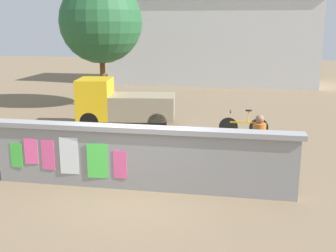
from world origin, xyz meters
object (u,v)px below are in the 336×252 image
at_px(motorcycle, 182,152).
at_px(tree_roadside, 101,22).
at_px(bicycle_far, 243,126).
at_px(bicycle_near, 65,145).
at_px(auto_rickshaw_truck, 121,104).
at_px(person_walking, 259,139).

relative_size(motorcycle, tree_roadside, 0.33).
bearing_deg(bicycle_far, bicycle_near, -147.18).
height_order(bicycle_near, tree_roadside, tree_roadside).
distance_m(motorcycle, bicycle_far, 3.99).
bearing_deg(motorcycle, bicycle_far, 65.87).
distance_m(auto_rickshaw_truck, tree_roadside, 5.25).
xyz_separation_m(motorcycle, person_walking, (2.01, -0.23, 0.52)).
xyz_separation_m(person_walking, tree_roadside, (-6.97, 8.21, 2.94)).
xyz_separation_m(motorcycle, bicycle_far, (1.63, 3.64, -0.10)).
relative_size(bicycle_far, tree_roadside, 0.29).
xyz_separation_m(bicycle_near, tree_roadside, (-1.41, 7.69, 3.57)).
bearing_deg(motorcycle, bicycle_near, 175.09).
bearing_deg(person_walking, tree_roadside, 130.32).
distance_m(auto_rickshaw_truck, bicycle_far, 4.65).
relative_size(auto_rickshaw_truck, bicycle_near, 2.21).
bearing_deg(person_walking, auto_rickshaw_truck, 138.31).
bearing_deg(bicycle_far, person_walking, -84.37).
height_order(person_walking, tree_roadside, tree_roadside).
distance_m(bicycle_near, person_walking, 5.62).
bearing_deg(person_walking, bicycle_near, 174.55).
height_order(bicycle_near, bicycle_far, same).
relative_size(bicycle_near, tree_roadside, 0.29).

